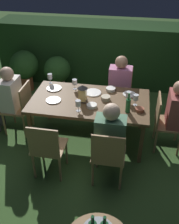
{
  "coord_description": "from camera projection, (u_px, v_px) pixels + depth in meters",
  "views": [
    {
      "loc": [
        0.6,
        -3.33,
        2.76
      ],
      "look_at": [
        0.0,
        0.0,
        0.51
      ],
      "focal_mm": 42.4,
      "sensor_mm": 36.0,
      "label": 1
    }
  ],
  "objects": [
    {
      "name": "ground_plane",
      "position": [
        90.0,
        138.0,
        4.35
      ],
      "size": [
        16.0,
        16.0,
        0.0
      ],
      "primitive_type": "plane",
      "color": "#385B28"
    },
    {
      "name": "dining_table",
      "position": [
        90.0,
        103.0,
        3.98
      ],
      "size": [
        1.76,
        0.97,
        0.72
      ],
      "color": "brown",
      "rests_on": "ground"
    },
    {
      "name": "chair_head_near",
      "position": [
        20.0,
        106.0,
        4.25
      ],
      "size": [
        0.4,
        0.42,
        0.87
      ],
      "color": "#9E7A51",
      "rests_on": "ground"
    },
    {
      "name": "person_in_cream",
      "position": [
        7.0,
        97.0,
        4.19
      ],
      "size": [
        0.48,
        0.38,
        1.15
      ],
      "color": "white",
      "rests_on": "ground"
    },
    {
      "name": "chair_head_far",
      "position": [
        164.0,
        121.0,
        3.91
      ],
      "size": [
        0.4,
        0.42,
        0.87
      ],
      "color": "#9E7A51",
      "rests_on": "ground"
    },
    {
      "name": "chair_side_right_b",
      "position": [
        120.0,
        88.0,
        4.74
      ],
      "size": [
        0.42,
        0.4,
        0.87
      ],
      "color": "#9E7A51",
      "rests_on": "ground"
    },
    {
      "name": "person_in_pink",
      "position": [
        120.0,
        86.0,
        4.5
      ],
      "size": [
        0.38,
        0.47,
        1.15
      ],
      "color": "#C675A3",
      "rests_on": "ground"
    },
    {
      "name": "chair_side_left_a",
      "position": [
        47.0,
        147.0,
        3.42
      ],
      "size": [
        0.42,
        0.4,
        0.87
      ],
      "color": "#9E7A51",
      "rests_on": "ground"
    },
    {
      "name": "chair_side_left_b",
      "position": [
        108.0,
        155.0,
        3.3
      ],
      "size": [
        0.42,
        0.4,
        0.87
      ],
      "color": "#9E7A51",
      "rests_on": "ground"
    },
    {
      "name": "person_in_green",
      "position": [
        111.0,
        136.0,
        3.38
      ],
      "size": [
        0.38,
        0.47,
        1.15
      ],
      "color": "#4C7A5B",
      "rests_on": "ground"
    },
    {
      "name": "lantern_centerpiece",
      "position": [
        83.0,
        92.0,
        3.84
      ],
      "size": [
        0.15,
        0.15,
        0.27
      ],
      "color": "black",
      "rests_on": "dining_table"
    },
    {
      "name": "green_bottle_on_table",
      "position": [
        128.0,
        105.0,
        3.62
      ],
      "size": [
        0.07,
        0.07,
        0.29
      ],
      "color": "#1E5B2D",
      "rests_on": "dining_table"
    },
    {
      "name": "wine_glass_a",
      "position": [
        75.0,
        82.0,
        4.16
      ],
      "size": [
        0.08,
        0.08,
        0.17
      ],
      "color": "silver",
      "rests_on": "dining_table"
    },
    {
      "name": "wine_glass_b",
      "position": [
        136.0,
        98.0,
        3.77
      ],
      "size": [
        0.08,
        0.08,
        0.17
      ],
      "color": "silver",
      "rests_on": "dining_table"
    },
    {
      "name": "wine_glass_c",
      "position": [
        129.0,
        95.0,
        3.84
      ],
      "size": [
        0.08,
        0.08,
        0.17
      ],
      "color": "silver",
      "rests_on": "dining_table"
    },
    {
      "name": "wine_glass_d",
      "position": [
        78.0,
        104.0,
        3.63
      ],
      "size": [
        0.08,
        0.08,
        0.17
      ],
      "color": "silver",
      "rests_on": "dining_table"
    },
    {
      "name": "wine_glass_e",
      "position": [
        50.0,
        77.0,
        4.33
      ],
      "size": [
        0.08,
        0.08,
        0.17
      ],
      "color": "silver",
      "rests_on": "dining_table"
    },
    {
      "name": "plate_a",
      "position": [
        54.0,
        88.0,
        4.23
      ],
      "size": [
        0.24,
        0.24,
        0.01
      ],
      "primitive_type": "cylinder",
      "color": "silver",
      "rests_on": "dining_table"
    },
    {
      "name": "plate_b",
      "position": [
        129.0,
        94.0,
        4.07
      ],
      "size": [
        0.2,
        0.2,
        0.01
      ],
      "primitive_type": "cylinder",
      "color": "white",
      "rests_on": "dining_table"
    },
    {
      "name": "plate_c",
      "position": [
        54.0,
        100.0,
        3.93
      ],
      "size": [
        0.22,
        0.22,
        0.01
      ],
      "primitive_type": "cylinder",
      "color": "white",
      "rests_on": "dining_table"
    },
    {
      "name": "plate_d",
      "position": [
        93.0,
        93.0,
        4.12
      ],
      "size": [
        0.26,
        0.26,
        0.01
      ],
      "primitive_type": "cylinder",
      "color": "white",
      "rests_on": "dining_table"
    },
    {
      "name": "bowl_olives",
      "position": [
        111.0,
        89.0,
        4.18
      ],
      "size": [
        0.15,
        0.15,
        0.05
      ],
      "color": "silver",
      "rests_on": "dining_table"
    },
    {
      "name": "bowl_bread",
      "position": [
        140.0,
        109.0,
        3.69
      ],
      "size": [
        0.13,
        0.13,
        0.04
      ],
      "color": "#9E5138",
      "rests_on": "dining_table"
    },
    {
      "name": "bowl_salad",
      "position": [
        92.0,
        105.0,
        3.78
      ],
      "size": [
        0.15,
        0.15,
        0.04
      ],
      "color": "silver",
      "rests_on": "dining_table"
    },
    {
      "name": "bowl_dip",
      "position": [
        106.0,
        98.0,
        3.94
      ],
      "size": [
        0.14,
        0.14,
        0.06
      ],
      "color": "#BCAD8E",
      "rests_on": "dining_table"
    },
    {
      "name": "hedge_backdrop",
      "position": [
        107.0,
        54.0,
        5.73
      ],
      "size": [
        4.66,
        0.76,
        1.28
      ],
      "primitive_type": "cube",
      "color": "#193816",
      "rests_on": "ground"
    },
    {
      "name": "potted_plant_by_hedge",
      "position": [
        24.0,
        67.0,
        5.45
      ],
      "size": [
        0.58,
        0.58,
        0.85
      ],
      "color": "#9E5133",
      "rests_on": "ground"
    },
    {
      "name": "potted_plant_corner",
      "position": [
        57.0,
        72.0,
        5.36
      ],
      "size": [
        0.54,
        0.54,
        0.79
      ],
      "color": "#9E5133",
      "rests_on": "ground"
    }
  ]
}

